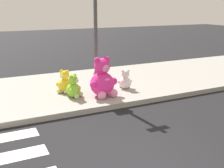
% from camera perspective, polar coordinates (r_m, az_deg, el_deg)
% --- Properties ---
extents(sidewalk, '(28.00, 4.40, 0.15)m').
position_cam_1_polar(sidewalk, '(9.39, -10.68, -1.25)').
color(sidewalk, '#9E9B93').
rests_on(sidewalk, ground_plane).
extents(sign_pole, '(0.56, 0.11, 3.20)m').
position_cam_1_polar(sign_pole, '(8.61, -3.32, 9.53)').
color(sign_pole, '#4C4C51').
rests_on(sign_pole, sidewalk).
extents(plush_pink_large, '(0.91, 0.82, 1.18)m').
position_cam_1_polar(plush_pink_large, '(8.29, -1.87, 0.69)').
color(plush_pink_large, '#F22D93').
rests_on(plush_pink_large, sidewalk).
extents(plush_white, '(0.48, 0.45, 0.63)m').
position_cam_1_polar(plush_white, '(9.13, 2.69, 0.65)').
color(plush_white, white).
rests_on(plush_white, sidewalk).
extents(plush_red, '(0.36, 0.41, 0.53)m').
position_cam_1_polar(plush_red, '(9.58, -3.14, 1.11)').
color(plush_red, red).
rests_on(plush_red, sidewalk).
extents(plush_yellow, '(0.51, 0.51, 0.71)m').
position_cam_1_polar(plush_yellow, '(8.82, -9.59, 0.13)').
color(plush_yellow, yellow).
rests_on(plush_yellow, sidewalk).
extents(plush_lime, '(0.49, 0.50, 0.69)m').
position_cam_1_polar(plush_lime, '(8.31, -7.73, -0.82)').
color(plush_lime, '#8CD133').
rests_on(plush_lime, sidewalk).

